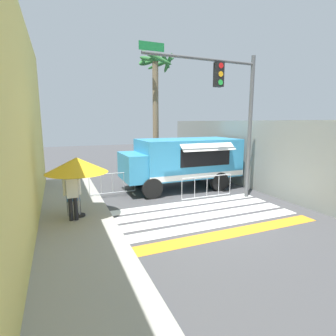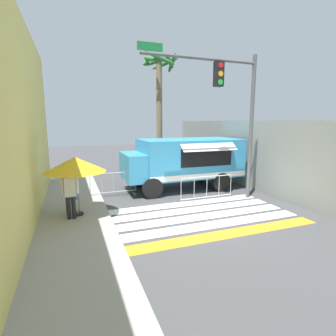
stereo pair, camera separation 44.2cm
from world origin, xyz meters
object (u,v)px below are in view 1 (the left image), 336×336
at_px(food_truck, 180,159).
at_px(traffic_signal_pole, 231,101).
at_px(folding_chair, 73,196).
at_px(barricade_side, 113,185).
at_px(barricade_front, 207,188).
at_px(palm_tree, 156,90).
at_px(patio_umbrella, 77,165).
at_px(vendor_person, 72,193).

relative_size(food_truck, traffic_signal_pole, 0.96).
height_order(food_truck, folding_chair, food_truck).
xyz_separation_m(food_truck, folding_chair, (-5.00, -2.01, -0.72)).
xyz_separation_m(food_truck, traffic_signal_pole, (1.08, -2.41, 2.60)).
xyz_separation_m(traffic_signal_pole, barricade_side, (-4.37, 2.21, -3.52)).
bearing_deg(food_truck, barricade_front, -86.45).
xyz_separation_m(barricade_side, palm_tree, (3.52, 4.09, 4.55)).
bearing_deg(traffic_signal_pole, palm_tree, 97.65).
distance_m(patio_umbrella, folding_chair, 1.21).
bearing_deg(vendor_person, barricade_front, 15.32).
bearing_deg(patio_umbrella, palm_tree, 51.38).
height_order(traffic_signal_pole, patio_umbrella, traffic_signal_pole).
relative_size(folding_chair, barricade_side, 0.50).
bearing_deg(food_truck, folding_chair, -158.06).
height_order(food_truck, palm_tree, palm_tree).
distance_m(patio_umbrella, barricade_front, 5.16).
distance_m(food_truck, patio_umbrella, 5.45).
bearing_deg(traffic_signal_pole, food_truck, 114.11).
xyz_separation_m(vendor_person, palm_tree, (5.28, 6.66, 4.04)).
relative_size(traffic_signal_pole, folding_chair, 5.92).
bearing_deg(barricade_front, barricade_side, 148.60).
bearing_deg(vendor_person, traffic_signal_pole, 13.39).
height_order(food_truck, traffic_signal_pole, traffic_signal_pole).
height_order(traffic_signal_pole, folding_chair, traffic_signal_pole).
relative_size(food_truck, vendor_person, 3.50).
height_order(vendor_person, barricade_side, vendor_person).
relative_size(food_truck, folding_chair, 5.67).
height_order(traffic_signal_pole, barricade_side, traffic_signal_pole).
distance_m(food_truck, folding_chair, 5.44).
distance_m(vendor_person, barricade_front, 5.23).
bearing_deg(folding_chair, barricade_front, 6.13).
relative_size(traffic_signal_pole, palm_tree, 0.81).
xyz_separation_m(folding_chair, palm_tree, (5.23, 5.91, 4.34)).
height_order(patio_umbrella, barricade_front, patio_umbrella).
bearing_deg(barricade_side, barricade_front, -31.40).
bearing_deg(palm_tree, folding_chair, -131.52).
distance_m(traffic_signal_pole, vendor_person, 6.83).
distance_m(barricade_side, palm_tree, 7.05).
relative_size(vendor_person, barricade_side, 0.81).
bearing_deg(patio_umbrella, barricade_front, 1.97).
relative_size(patio_umbrella, vendor_person, 1.23).
bearing_deg(palm_tree, traffic_signal_pole, -82.35).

